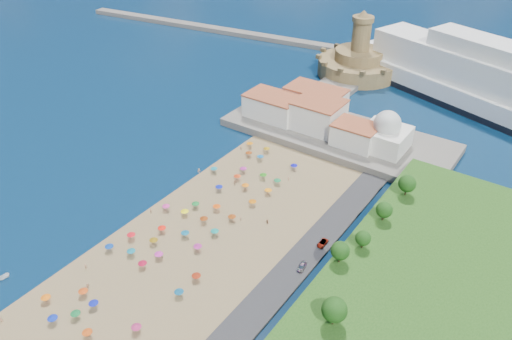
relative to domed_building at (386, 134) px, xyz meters
The scene contains 12 objects.
ground 77.60m from the domed_building, 112.91° to the right, with size 700.00×700.00×0.00m, color #071938.
terrace 21.44m from the domed_building, behind, with size 90.00×36.00×3.00m, color #59544C.
jetty 56.51m from the domed_building, 138.62° to the left, with size 18.00×70.00×2.40m, color #59544C.
breakwater 162.43m from the domed_building, 149.64° to the left, with size 200.00×7.00×2.60m, color #59544C.
waterfront_buildings 33.17m from the domed_building, behind, with size 57.00×29.00×11.00m.
domed_building is the anchor object (origin of this frame).
fortress 79.11m from the domed_building, 122.08° to the left, with size 40.00×40.00×32.40m.
cruise_ship 65.65m from the domed_building, 62.53° to the left, with size 167.91×78.13×36.93m.
beach_parasols 85.68m from the domed_building, 111.23° to the right, with size 31.75×114.63×2.20m.
beachgoers 80.95m from the domed_building, 113.57° to the right, with size 37.07×99.93×1.85m.
parked_cars 78.60m from the domed_building, 85.60° to the right, with size 2.24×51.79×1.39m.
hillside_trees 79.41m from the domed_building, 76.70° to the right, with size 13.52×106.90×7.55m.
Camera 1 is at (82.59, -87.97, 97.16)m, focal length 35.00 mm.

